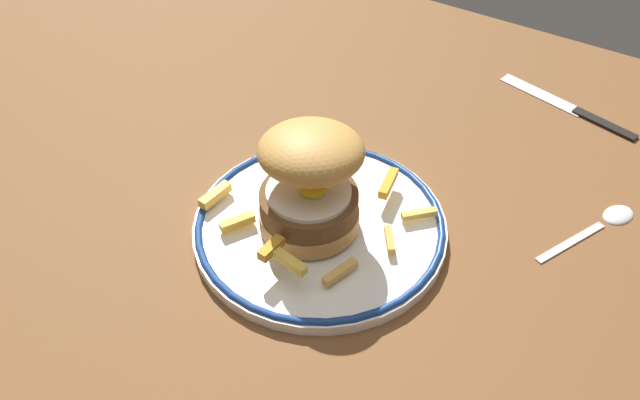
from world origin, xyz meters
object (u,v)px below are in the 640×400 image
Objects in this scene: burger at (310,179)px; spoon at (609,219)px; dinner_plate at (320,227)px; knife at (578,111)px.

spoon is (25.49, 16.61, -6.75)cm from burger.
dinner_plate is 6.35cm from burger.
spoon is at bearing 33.75° from dinner_plate.
knife is 18.26cm from spoon.
knife is (16.44, 32.76, -0.58)cm from dinner_plate.
dinner_plate is 36.66cm from knife.
burger is 1.11× the size of spoon.
burger is 0.79× the size of knife.
dinner_plate is 1.80× the size of burger.
dinner_plate is 1.42× the size of knife.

